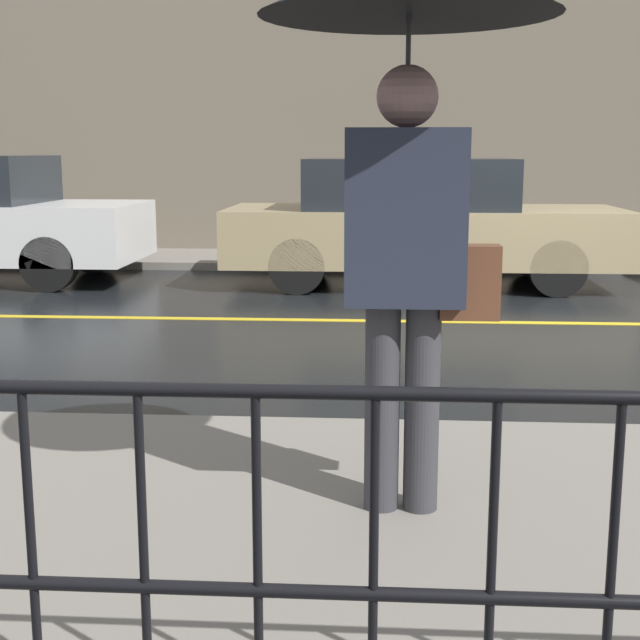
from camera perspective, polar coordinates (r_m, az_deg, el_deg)
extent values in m
plane|color=black|center=(8.71, 16.04, -0.22)|extent=(80.00, 80.00, 0.00)
cube|color=slate|center=(12.98, 12.04, 3.70)|extent=(28.00, 1.77, 0.10)
cube|color=gold|center=(8.71, 16.04, -0.19)|extent=(25.20, 0.12, 0.01)
cube|color=#706656|center=(13.98, 11.91, 16.17)|extent=(28.00, 0.30, 5.93)
cylinder|color=black|center=(2.43, -17.91, -14.74)|extent=(0.02, 0.02, 0.93)
cylinder|color=black|center=(2.35, -11.18, -15.38)|extent=(0.02, 0.02, 0.93)
cylinder|color=black|center=(2.30, -4.00, -15.84)|extent=(0.02, 0.02, 0.93)
cylinder|color=black|center=(2.28, 3.43, -16.06)|extent=(0.02, 0.02, 0.93)
cylinder|color=black|center=(2.29, 10.88, -16.03)|extent=(0.02, 0.02, 0.93)
cylinder|color=black|center=(2.35, 18.09, -15.76)|extent=(0.02, 0.02, 0.93)
cylinder|color=#333338|center=(3.74, 3.99, -5.59)|extent=(0.15, 0.15, 0.88)
cylinder|color=#333338|center=(3.74, 6.54, -5.62)|extent=(0.15, 0.15, 0.88)
cube|color=#232838|center=(3.60, 5.48, 6.56)|extent=(0.48, 0.29, 0.70)
sphere|color=#8F6965|center=(3.59, 5.62, 14.06)|extent=(0.24, 0.24, 0.24)
cylinder|color=#262628|center=(3.59, 5.60, 12.71)|extent=(0.02, 0.02, 0.77)
cube|color=brown|center=(3.64, 9.55, 2.41)|extent=(0.24, 0.12, 0.30)
cylinder|color=black|center=(12.24, -14.28, 4.45)|extent=(0.64, 0.22, 0.64)
cylinder|color=black|center=(10.73, -16.94, 3.47)|extent=(0.64, 0.22, 0.64)
cube|color=tan|center=(10.82, 6.63, 5.41)|extent=(4.69, 1.82, 0.66)
cube|color=#1E2328|center=(10.77, 5.70, 8.70)|extent=(2.44, 1.67, 0.58)
cylinder|color=black|center=(11.80, 13.50, 4.25)|extent=(0.64, 0.22, 0.64)
cylinder|color=black|center=(10.24, 14.97, 3.23)|extent=(0.64, 0.22, 0.64)
cylinder|color=black|center=(11.67, -0.75, 4.48)|extent=(0.64, 0.22, 0.64)
cylinder|color=black|center=(10.09, -1.47, 3.49)|extent=(0.64, 0.22, 0.64)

